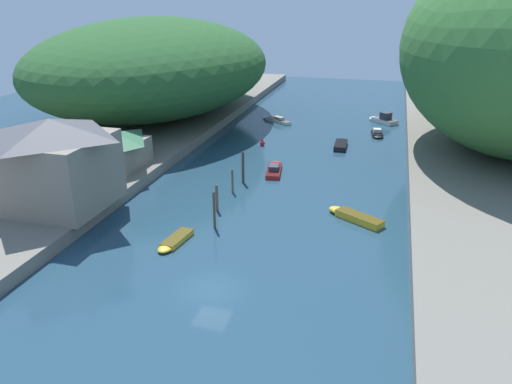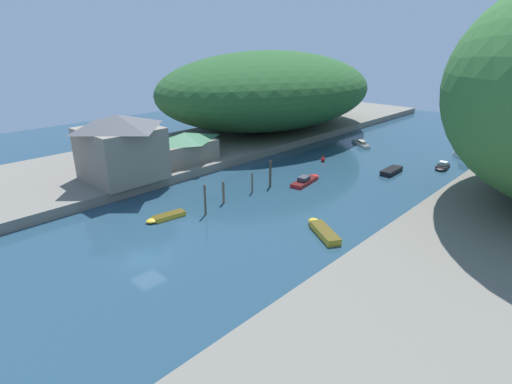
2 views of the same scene
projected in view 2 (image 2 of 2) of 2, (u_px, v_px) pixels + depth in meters
name	position (u px, v px, depth m)	size (l,w,h in m)	color
water_surface	(333.00, 177.00, 55.97)	(130.00, 130.00, 0.00)	#234256
left_bank	(216.00, 143.00, 71.70)	(22.00, 120.00, 1.22)	slate
hillside_left	(269.00, 90.00, 79.91)	(34.79, 48.71, 14.97)	#285628
waterfront_building	(121.00, 146.00, 50.55)	(9.72, 9.25, 8.23)	gray
boathouse_shed	(185.00, 147.00, 58.30)	(5.47, 9.61, 4.31)	gray
boat_navy_launch	(464.00, 155.00, 65.00)	(5.16, 4.86, 1.79)	white
boat_open_rowboat	(393.00, 170.00, 58.05)	(1.68, 5.45, 0.66)	black
boat_moored_right	(306.00, 180.00, 53.88)	(2.50, 6.33, 1.03)	red
boat_small_dinghy	(322.00, 230.00, 39.82)	(5.67, 4.22, 0.65)	gold
boat_yellow_tender	(360.00, 143.00, 73.26)	(5.90, 4.79, 0.95)	white
boat_far_upstream	(442.00, 167.00, 59.63)	(2.02, 3.96, 0.98)	black
boat_mid_channel	(165.00, 217.00, 42.86)	(1.82, 4.55, 0.46)	gold
mooring_post_second	(205.00, 200.00, 43.44)	(0.24, 0.24, 3.51)	brown
mooring_post_middle	(223.00, 192.00, 46.72)	(0.28, 0.28, 2.72)	brown
mooring_post_fourth	(252.00, 182.00, 50.00)	(0.23, 0.23, 2.64)	brown
mooring_post_farthest	(270.00, 173.00, 51.81)	(0.31, 0.31, 3.63)	#4C3D2D
channel_buoy_near	(323.00, 159.00, 63.03)	(0.69, 0.69, 1.04)	red
person_on_quay	(140.00, 175.00, 49.93)	(0.34, 0.43, 1.69)	#282D3D
person_by_boathouse	(125.00, 177.00, 49.31)	(0.23, 0.39, 1.69)	#282D3D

